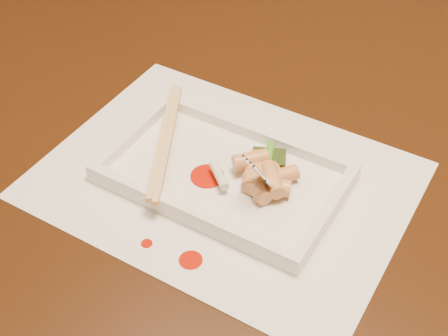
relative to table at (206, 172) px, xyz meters
The scene contains 24 objects.
table is the anchor object (origin of this frame).
placemat 0.16m from the table, 47.26° to the right, with size 0.40×0.30×0.00m, color white.
sauce_splatter_a 0.25m from the table, 61.16° to the right, with size 0.02×0.02×0.00m, color #B81505.
sauce_splatter_b 0.24m from the table, 73.38° to the right, with size 0.01×0.01×0.00m, color #B81505.
plate_base 0.16m from the table, 47.26° to the right, with size 0.26×0.16×0.01m, color white.
plate_rim_far 0.14m from the table, 10.46° to the right, with size 0.26×0.01×0.01m, color white.
plate_rim_near 0.22m from the table, 63.20° to the right, with size 0.26×0.01×0.01m, color white.
plate_rim_left 0.15m from the table, 114.97° to the right, with size 0.01×0.14×0.01m, color white.
plate_rim_right 0.25m from the table, 23.37° to the right, with size 0.01×0.14×0.01m, color white.
veg_piece 0.17m from the table, 22.74° to the right, with size 0.04×0.03×0.01m, color black.
scallion_white 0.18m from the table, 50.71° to the right, with size 0.01×0.01×0.04m, color #EAEACC.
scallion_green 0.19m from the table, 29.08° to the right, with size 0.01×0.01×0.09m, color #359718.
chopstick_a 0.16m from the table, 89.71° to the right, with size 0.01×0.20×0.01m, color #E1B670.
chopstick_b 0.16m from the table, 84.59° to the right, with size 0.01×0.20×0.01m, color #E1B670.
fork 0.25m from the table, 25.04° to the right, with size 0.09×0.10×0.14m, color silver, non-canonical shape.
sauce_blob_0 0.17m from the table, 56.13° to the right, with size 0.04×0.04×0.00m, color #B81505.
rice_cake_0 0.20m from the table, 32.68° to the right, with size 0.02×0.02×0.05m, color tan.
rice_cake_1 0.20m from the table, 34.95° to the right, with size 0.02×0.02×0.05m, color tan.
rice_cake_2 0.21m from the table, 30.97° to the right, with size 0.02×0.02×0.04m, color tan.
rice_cake_3 0.20m from the table, 27.60° to the right, with size 0.02×0.02×0.05m, color tan.
rice_cake_4 0.19m from the table, 32.85° to the right, with size 0.02×0.02×0.05m, color tan.
rice_cake_5 0.18m from the table, 33.46° to the right, with size 0.02×0.02×0.04m, color tan.
rice_cake_6 0.20m from the table, 37.25° to the right, with size 0.02×0.02×0.04m, color tan.
rice_cake_7 0.18m from the table, 34.68° to the right, with size 0.02×0.02×0.05m, color tan.
Camera 1 is at (0.34, -0.52, 1.24)m, focal length 50.00 mm.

